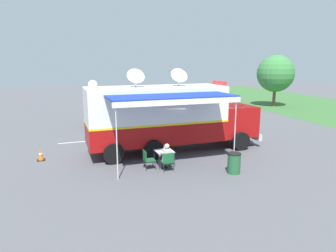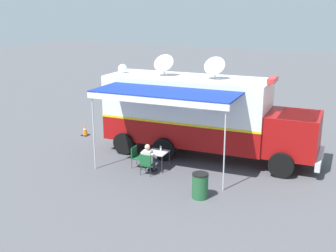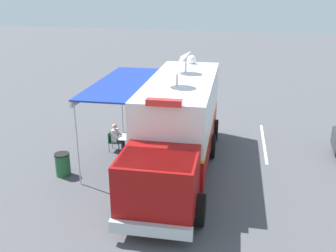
# 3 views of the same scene
# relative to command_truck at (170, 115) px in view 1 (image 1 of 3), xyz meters

# --- Properties ---
(ground_plane) EXTENTS (100.00, 100.00, 0.00)m
(ground_plane) POSITION_rel_command_truck_xyz_m (0.02, -0.75, -1.95)
(ground_plane) COLOR #515156
(lot_stripe) EXTENTS (0.45, 4.80, 0.01)m
(lot_stripe) POSITION_rel_command_truck_xyz_m (-3.37, -3.58, -1.94)
(lot_stripe) COLOR silver
(lot_stripe) RESTS_ON ground
(command_truck) EXTENTS (5.37, 9.63, 4.53)m
(command_truck) POSITION_rel_command_truck_xyz_m (0.00, 0.00, 0.00)
(command_truck) COLOR #9E0F0F
(command_truck) RESTS_ON ground
(folding_table) EXTENTS (0.85, 0.85, 0.73)m
(folding_table) POSITION_rel_command_truck_xyz_m (2.37, -0.96, -1.27)
(folding_table) COLOR silver
(folding_table) RESTS_ON ground
(water_bottle) EXTENTS (0.07, 0.07, 0.22)m
(water_bottle) POSITION_rel_command_truck_xyz_m (2.20, -0.89, -1.11)
(water_bottle) COLOR silver
(water_bottle) RESTS_ON folding_table
(folding_chair_at_table) EXTENTS (0.51, 0.51, 0.87)m
(folding_chair_at_table) POSITION_rel_command_truck_xyz_m (3.17, -1.01, -1.43)
(folding_chair_at_table) COLOR #19562D
(folding_chair_at_table) RESTS_ON ground
(folding_chair_beside_table) EXTENTS (0.51, 0.51, 0.87)m
(folding_chair_beside_table) POSITION_rel_command_truck_xyz_m (2.61, -1.81, -1.43)
(folding_chair_beside_table) COLOR #19562D
(folding_chair_beside_table) RESTS_ON ground
(seated_responder) EXTENTS (0.68, 0.58, 1.25)m
(seated_responder) POSITION_rel_command_truck_xyz_m (2.98, -1.02, -1.30)
(seated_responder) COLOR silver
(seated_responder) RESTS_ON ground
(trash_bin) EXTENTS (0.57, 0.57, 0.91)m
(trash_bin) POSITION_rel_command_truck_xyz_m (4.14, 1.71, -1.49)
(trash_bin) COLOR #235B33
(trash_bin) RESTS_ON ground
(traffic_cone) EXTENTS (0.36, 0.36, 0.58)m
(traffic_cone) POSITION_rel_command_truck_xyz_m (-0.07, -6.58, -1.67)
(traffic_cone) COLOR black
(traffic_cone) RESTS_ON ground
(car_behind_truck) EXTENTS (4.27, 2.15, 1.76)m
(car_behind_truck) POSITION_rel_command_truck_xyz_m (-8.37, -2.65, -1.07)
(car_behind_truck) COLOR #2D2D33
(car_behind_truck) RESTS_ON ground
(tree_far_left) EXTENTS (3.92, 3.92, 5.48)m
(tree_far_left) POSITION_rel_command_truck_xyz_m (-13.47, 15.68, 1.57)
(tree_far_left) COLOR brown
(tree_far_left) RESTS_ON ground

